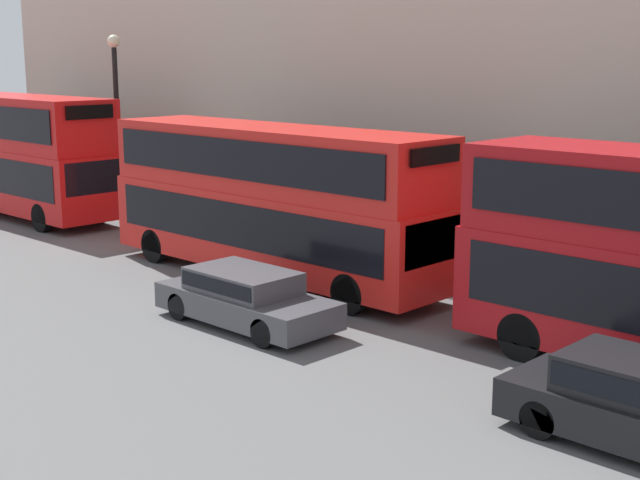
{
  "coord_description": "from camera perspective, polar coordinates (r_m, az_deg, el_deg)",
  "views": [
    {
      "loc": [
        -14.65,
        0.26,
        6.07
      ],
      "look_at": [
        0.48,
        14.84,
        1.65
      ],
      "focal_mm": 50.0,
      "sensor_mm": 36.0,
      "label": 1
    }
  ],
  "objects": [
    {
      "name": "car_hatchback",
      "position": [
        20.28,
        -4.81,
        -3.57
      ],
      "size": [
        1.81,
        4.51,
        1.28
      ],
      "color": "#47474C",
      "rests_on": "ground"
    },
    {
      "name": "bus_third_in_queue",
      "position": [
        35.63,
        -18.77,
        5.47
      ],
      "size": [
        2.59,
        10.36,
        4.53
      ],
      "color": "red",
      "rests_on": "ground"
    },
    {
      "name": "street_lamp",
      "position": [
        32.76,
        -12.88,
        8.17
      ],
      "size": [
        0.44,
        0.44,
        6.71
      ],
      "color": "black",
      "rests_on": "ground"
    },
    {
      "name": "bus_second_in_queue",
      "position": [
        24.16,
        -3.09,
        2.87
      ],
      "size": [
        2.59,
        10.95,
        4.15
      ],
      "color": "red",
      "rests_on": "ground"
    }
  ]
}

